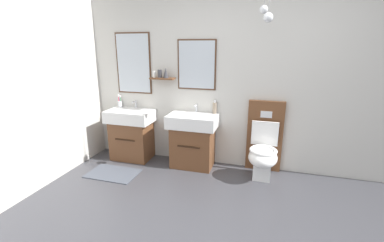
# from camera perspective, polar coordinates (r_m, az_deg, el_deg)

# --- Properties ---
(wall_back) EXTENTS (5.13, 0.65, 2.67)m
(wall_back) POSITION_cam_1_polar(r_m,az_deg,el_deg) (3.72, 13.43, 9.78)
(wall_back) COLOR beige
(wall_back) RESTS_ON ground
(bath_mat) EXTENTS (0.68, 0.44, 0.01)m
(bath_mat) POSITION_cam_1_polar(r_m,az_deg,el_deg) (3.88, -16.73, -10.80)
(bath_mat) COLOR #474C56
(bath_mat) RESTS_ON ground
(vanity_sink_left) EXTENTS (0.69, 0.46, 0.77)m
(vanity_sink_left) POSITION_cam_1_polar(r_m,az_deg,el_deg) (4.18, -12.90, -2.51)
(vanity_sink_left) COLOR brown
(vanity_sink_left) RESTS_ON ground
(tap_on_left_sink) EXTENTS (0.03, 0.13, 0.11)m
(tap_on_left_sink) POSITION_cam_1_polar(r_m,az_deg,el_deg) (4.21, -12.18, 3.75)
(tap_on_left_sink) COLOR silver
(tap_on_left_sink) RESTS_ON vanity_sink_left
(vanity_sink_right) EXTENTS (0.69, 0.46, 0.77)m
(vanity_sink_right) POSITION_cam_1_polar(r_m,az_deg,el_deg) (3.82, 0.19, -3.91)
(vanity_sink_right) COLOR brown
(vanity_sink_right) RESTS_ON ground
(tap_on_right_sink) EXTENTS (0.03, 0.13, 0.11)m
(tap_on_right_sink) POSITION_cam_1_polar(r_m,az_deg,el_deg) (3.84, 0.89, 2.96)
(tap_on_right_sink) COLOR silver
(tap_on_right_sink) RESTS_ON vanity_sink_right
(toilet) EXTENTS (0.48, 0.62, 1.00)m
(toilet) POSITION_cam_1_polar(r_m,az_deg,el_deg) (3.69, 15.21, -5.83)
(toilet) COLOR brown
(toilet) RESTS_ON ground
(toothbrush_cup) EXTENTS (0.07, 0.07, 0.20)m
(toothbrush_cup) POSITION_cam_1_polar(r_m,az_deg,el_deg) (4.34, -15.35, 3.70)
(toothbrush_cup) COLOR silver
(toothbrush_cup) RESTS_ON vanity_sink_left
(soap_dispenser) EXTENTS (0.06, 0.06, 0.19)m
(soap_dispenser) POSITION_cam_1_polar(r_m,az_deg,el_deg) (3.78, 4.92, 2.86)
(soap_dispenser) COLOR gray
(soap_dispenser) RESTS_ON vanity_sink_right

